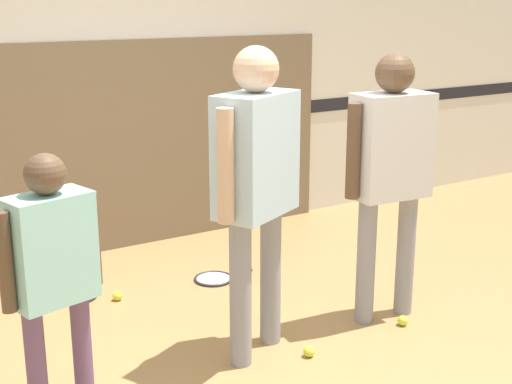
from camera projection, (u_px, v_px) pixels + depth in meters
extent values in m
plane|color=#A87F4C|center=(245.00, 357.00, 4.13)|extent=(16.00, 16.00, 0.00)
cube|color=silver|center=(97.00, 53.00, 5.54)|extent=(16.00, 0.06, 3.20)
cube|color=black|center=(102.00, 127.00, 5.67)|extent=(16.00, 0.01, 0.12)
cube|color=#756047|center=(161.00, 142.00, 5.94)|extent=(3.03, 0.05, 1.70)
cylinder|color=gray|center=(241.00, 294.00, 3.96)|extent=(0.12, 0.12, 0.85)
cylinder|color=gray|center=(271.00, 275.00, 4.22)|extent=(0.12, 0.12, 0.85)
cube|color=silver|center=(256.00, 154.00, 3.89)|extent=(0.57, 0.46, 0.67)
sphere|color=#DBAD89|center=(256.00, 69.00, 3.76)|extent=(0.25, 0.25, 0.25)
cylinder|color=#DBAD89|center=(226.00, 166.00, 3.65)|extent=(0.09, 0.09, 0.60)
cylinder|color=#DBAD89|center=(283.00, 147.00, 4.13)|extent=(0.09, 0.09, 0.60)
cylinder|color=#6B4C70|center=(37.00, 373.00, 3.32)|extent=(0.09, 0.09, 0.65)
cylinder|color=#6B4C70|center=(83.00, 354.00, 3.49)|extent=(0.09, 0.09, 0.65)
cube|color=#99D8D1|center=(51.00, 249.00, 3.26)|extent=(0.42, 0.29, 0.51)
sphere|color=brown|center=(45.00, 174.00, 3.16)|extent=(0.19, 0.19, 0.19)
cylinder|color=brown|center=(5.00, 263.00, 3.10)|extent=(0.07, 0.07, 0.46)
cylinder|color=brown|center=(93.00, 239.00, 3.41)|extent=(0.07, 0.07, 0.46)
cylinder|color=gray|center=(406.00, 254.00, 4.62)|extent=(0.12, 0.12, 0.82)
cylinder|color=gray|center=(366.00, 262.00, 4.49)|extent=(0.12, 0.12, 0.82)
cube|color=silver|center=(392.00, 146.00, 4.36)|extent=(0.50, 0.31, 0.65)
sphere|color=brown|center=(396.00, 73.00, 4.25)|extent=(0.24, 0.24, 0.24)
cylinder|color=brown|center=(428.00, 143.00, 4.49)|extent=(0.08, 0.08, 0.58)
cylinder|color=brown|center=(353.00, 151.00, 4.25)|extent=(0.08, 0.08, 0.58)
torus|color=#28282D|center=(77.00, 296.00, 4.95)|extent=(0.40, 0.40, 0.02)
cylinder|color=silver|center=(77.00, 296.00, 4.95)|extent=(0.24, 0.24, 0.01)
cylinder|color=black|center=(93.00, 283.00, 5.18)|extent=(0.17, 0.17, 0.02)
sphere|color=black|center=(100.00, 278.00, 5.28)|extent=(0.03, 0.03, 0.03)
torus|color=#28282D|center=(213.00, 279.00, 5.26)|extent=(0.29, 0.29, 0.02)
cylinder|color=silver|center=(213.00, 279.00, 5.26)|extent=(0.25, 0.25, 0.01)
cylinder|color=black|center=(240.00, 272.00, 5.38)|extent=(0.19, 0.03, 0.02)
sphere|color=black|center=(250.00, 270.00, 5.43)|extent=(0.03, 0.03, 0.03)
sphere|color=#CCE038|center=(309.00, 351.00, 4.13)|extent=(0.07, 0.07, 0.07)
sphere|color=#CCE038|center=(117.00, 296.00, 4.90)|extent=(0.07, 0.07, 0.07)
sphere|color=#CCE038|center=(403.00, 321.00, 4.53)|extent=(0.07, 0.07, 0.07)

